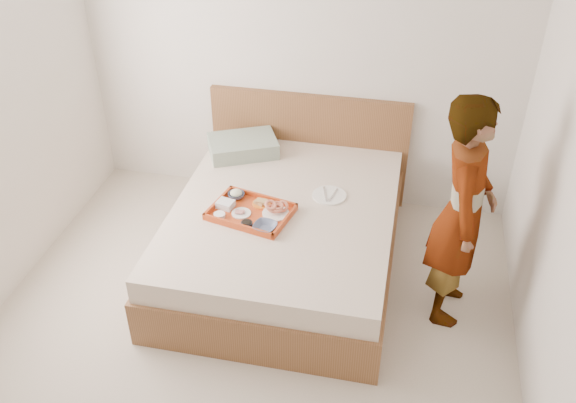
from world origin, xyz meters
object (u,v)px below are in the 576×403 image
(bed, at_px, (284,236))
(person, at_px, (462,213))
(dinner_plate, at_px, (329,195))
(tray, at_px, (251,212))

(bed, height_order, person, person)
(dinner_plate, bearing_deg, person, -24.37)
(tray, bearing_deg, bed, 47.49)
(bed, distance_m, dinner_plate, 0.45)
(person, bearing_deg, tray, 91.57)
(dinner_plate, bearing_deg, bed, -145.80)
(tray, height_order, dinner_plate, tray)
(bed, relative_size, person, 1.24)
(dinner_plate, relative_size, person, 0.15)
(bed, xyz_separation_m, dinner_plate, (0.29, 0.20, 0.27))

